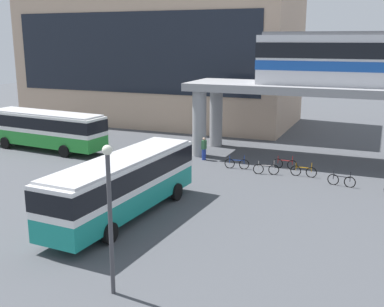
{
  "coord_description": "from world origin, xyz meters",
  "views": [
    {
      "loc": [
        13.44,
        -21.22,
        9.11
      ],
      "look_at": [
        2.64,
        4.99,
        2.2
      ],
      "focal_mm": 44.07,
      "sensor_mm": 36.0,
      "label": 1
    }
  ],
  "objects_px": {
    "bus_main": "(124,180)",
    "bicycle_blue": "(237,164)",
    "bicycle_orange": "(303,171)",
    "bicycle_black": "(341,181)",
    "bus_secondary": "(46,127)",
    "bicycle_silver": "(266,169)",
    "station_building": "(160,58)",
    "bicycle_red": "(285,164)",
    "pedestrian_by_bike_rack": "(204,149)"
  },
  "relations": [
    {
      "from": "bus_main",
      "to": "bicycle_blue",
      "type": "xyz_separation_m",
      "value": [
        2.65,
        11.34,
        -1.63
      ]
    },
    {
      "from": "bicycle_blue",
      "to": "bicycle_orange",
      "type": "distance_m",
      "value": 4.79
    },
    {
      "from": "bicycle_black",
      "to": "bus_secondary",
      "type": "bearing_deg",
      "value": 177.71
    },
    {
      "from": "bicycle_orange",
      "to": "bicycle_silver",
      "type": "distance_m",
      "value": 2.52
    },
    {
      "from": "bicycle_silver",
      "to": "bicycle_orange",
      "type": "bearing_deg",
      "value": 9.54
    },
    {
      "from": "station_building",
      "to": "bicycle_black",
      "type": "xyz_separation_m",
      "value": [
        21.73,
        -18.44,
        -6.7
      ]
    },
    {
      "from": "bicycle_blue",
      "to": "bicycle_silver",
      "type": "height_order",
      "value": "same"
    },
    {
      "from": "bus_main",
      "to": "bicycle_red",
      "type": "xyz_separation_m",
      "value": [
        5.89,
        12.58,
        -1.63
      ]
    },
    {
      "from": "bus_secondary",
      "to": "bicycle_blue",
      "type": "bearing_deg",
      "value": 1.73
    },
    {
      "from": "pedestrian_by_bike_rack",
      "to": "bicycle_orange",
      "type": "bearing_deg",
      "value": -12.05
    },
    {
      "from": "station_building",
      "to": "bicycle_orange",
      "type": "relative_size",
      "value": 16.58
    },
    {
      "from": "station_building",
      "to": "bicycle_blue",
      "type": "xyz_separation_m",
      "value": [
        14.35,
        -16.99,
        -6.7
      ]
    },
    {
      "from": "bicycle_black",
      "to": "pedestrian_by_bike_rack",
      "type": "distance_m",
      "value": 10.9
    },
    {
      "from": "station_building",
      "to": "bus_main",
      "type": "distance_m",
      "value": 31.06
    },
    {
      "from": "bus_main",
      "to": "bicycle_blue",
      "type": "relative_size",
      "value": 6.27
    },
    {
      "from": "bus_secondary",
      "to": "bicycle_red",
      "type": "distance_m",
      "value": 19.88
    },
    {
      "from": "pedestrian_by_bike_rack",
      "to": "bicycle_red",
      "type": "bearing_deg",
      "value": -2.2
    },
    {
      "from": "bicycle_red",
      "to": "bicycle_black",
      "type": "relative_size",
      "value": 1.01
    },
    {
      "from": "bus_secondary",
      "to": "bicycle_orange",
      "type": "distance_m",
      "value": 21.35
    },
    {
      "from": "station_building",
      "to": "pedestrian_by_bike_rack",
      "type": "bearing_deg",
      "value": -54.07
    },
    {
      "from": "bicycle_blue",
      "to": "station_building",
      "type": "bearing_deg",
      "value": 130.19
    },
    {
      "from": "station_building",
      "to": "bicycle_red",
      "type": "height_order",
      "value": "station_building"
    },
    {
      "from": "bus_main",
      "to": "bus_secondary",
      "type": "distance_m",
      "value": 17.58
    },
    {
      "from": "bus_main",
      "to": "bicycle_red",
      "type": "bearing_deg",
      "value": 64.91
    },
    {
      "from": "pedestrian_by_bike_rack",
      "to": "bicycle_silver",
      "type": "bearing_deg",
      "value": -21.25
    },
    {
      "from": "pedestrian_by_bike_rack",
      "to": "bicycle_blue",
      "type": "bearing_deg",
      "value": -25.46
    },
    {
      "from": "bicycle_blue",
      "to": "bicycle_black",
      "type": "bearing_deg",
      "value": -11.14
    },
    {
      "from": "station_building",
      "to": "bus_main",
      "type": "xyz_separation_m",
      "value": [
        11.69,
        -28.33,
        -5.07
      ]
    },
    {
      "from": "bicycle_blue",
      "to": "bus_main",
      "type": "bearing_deg",
      "value": -103.18
    },
    {
      "from": "bicycle_silver",
      "to": "bicycle_blue",
      "type": "bearing_deg",
      "value": 164.86
    },
    {
      "from": "bicycle_red",
      "to": "pedestrian_by_bike_rack",
      "type": "relative_size",
      "value": 1.02
    },
    {
      "from": "bus_main",
      "to": "bicycle_orange",
      "type": "xyz_separation_m",
      "value": [
        7.44,
        11.13,
        -1.63
      ]
    },
    {
      "from": "bicycle_orange",
      "to": "pedestrian_by_bike_rack",
      "type": "relative_size",
      "value": 1.02
    },
    {
      "from": "bicycle_red",
      "to": "pedestrian_by_bike_rack",
      "type": "height_order",
      "value": "pedestrian_by_bike_rack"
    },
    {
      "from": "bicycle_red",
      "to": "bus_secondary",
      "type": "bearing_deg",
      "value": -174.96
    },
    {
      "from": "bicycle_silver",
      "to": "bicycle_red",
      "type": "bearing_deg",
      "value": 63.28
    },
    {
      "from": "bus_main",
      "to": "bicycle_orange",
      "type": "distance_m",
      "value": 13.49
    },
    {
      "from": "bus_secondary",
      "to": "pedestrian_by_bike_rack",
      "type": "distance_m",
      "value": 13.58
    },
    {
      "from": "bicycle_orange",
      "to": "bus_secondary",
      "type": "bearing_deg",
      "value": -179.2
    },
    {
      "from": "bicycle_black",
      "to": "pedestrian_by_bike_rack",
      "type": "relative_size",
      "value": 1.01
    },
    {
      "from": "bus_secondary",
      "to": "bicycle_blue",
      "type": "distance_m",
      "value": 16.59
    },
    {
      "from": "bicycle_silver",
      "to": "bus_secondary",
      "type": "bearing_deg",
      "value": 179.63
    },
    {
      "from": "station_building",
      "to": "bicycle_blue",
      "type": "bearing_deg",
      "value": -49.81
    },
    {
      "from": "bus_secondary",
      "to": "bicycle_black",
      "type": "xyz_separation_m",
      "value": [
        23.88,
        -0.95,
        -1.63
      ]
    },
    {
      "from": "bus_main",
      "to": "bicycle_orange",
      "type": "relative_size",
      "value": 6.24
    },
    {
      "from": "station_building",
      "to": "bicycle_silver",
      "type": "xyz_separation_m",
      "value": [
        16.65,
        -17.61,
        -6.7
      ]
    },
    {
      "from": "bus_main",
      "to": "pedestrian_by_bike_rack",
      "type": "distance_m",
      "value": 12.88
    },
    {
      "from": "station_building",
      "to": "bicycle_silver",
      "type": "height_order",
      "value": "station_building"
    },
    {
      "from": "bicycle_black",
      "to": "pedestrian_by_bike_rack",
      "type": "xyz_separation_m",
      "value": [
        -10.49,
        2.94,
        0.47
      ]
    },
    {
      "from": "bicycle_red",
      "to": "bicycle_orange",
      "type": "relative_size",
      "value": 1.0
    }
  ]
}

